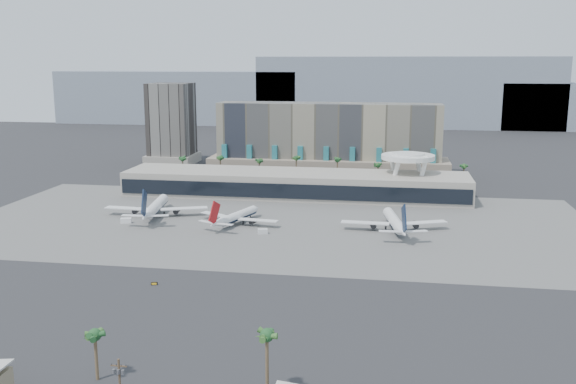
# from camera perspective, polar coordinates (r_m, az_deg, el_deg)

# --- Properties ---
(ground) EXTENTS (900.00, 900.00, 0.00)m
(ground) POSITION_cam_1_polar(r_m,az_deg,el_deg) (215.50, -3.78, -6.32)
(ground) COLOR #232326
(ground) RESTS_ON ground
(apron_pad) EXTENTS (260.00, 130.00, 0.06)m
(apron_pad) POSITION_cam_1_polar(r_m,az_deg,el_deg) (267.25, -1.14, -2.74)
(apron_pad) COLOR #5B5B59
(apron_pad) RESTS_ON ground
(mountain_ridge) EXTENTS (680.00, 60.00, 70.00)m
(mountain_ridge) POSITION_cam_1_polar(r_m,az_deg,el_deg) (670.91, 7.68, 8.40)
(mountain_ridge) COLOR gray
(mountain_ridge) RESTS_ON ground
(hotel) EXTENTS (140.00, 30.00, 42.00)m
(hotel) POSITION_cam_1_polar(r_m,az_deg,el_deg) (379.11, 3.59, 4.09)
(hotel) COLOR gray
(hotel) RESTS_ON ground
(office_tower) EXTENTS (30.00, 30.00, 52.00)m
(office_tower) POSITION_cam_1_polar(r_m,az_deg,el_deg) (426.25, -10.30, 5.59)
(office_tower) COLOR black
(office_tower) RESTS_ON ground
(terminal) EXTENTS (170.00, 32.50, 14.50)m
(terminal) POSITION_cam_1_polar(r_m,az_deg,el_deg) (318.66, 0.63, 0.80)
(terminal) COLOR #B3AE9E
(terminal) RESTS_ON ground
(saucer_structure) EXTENTS (26.00, 26.00, 21.89)m
(saucer_structure) POSITION_cam_1_polar(r_m,az_deg,el_deg) (319.37, 10.61, 2.80)
(saucer_structure) COLOR white
(saucer_structure) RESTS_ON ground
(palm_row) EXTENTS (157.80, 2.80, 13.10)m
(palm_row) POSITION_cam_1_polar(r_m,az_deg,el_deg) (351.40, 2.62, 2.47)
(palm_row) COLOR brown
(palm_row) RESTS_ON ground
(utility_pole) EXTENTS (3.20, 0.85, 12.00)m
(utility_pole) POSITION_cam_1_polar(r_m,az_deg,el_deg) (128.84, -14.74, -16.12)
(utility_pole) COLOR #4C3826
(utility_pole) RESTS_ON ground
(airliner_left) EXTENTS (44.70, 46.32, 16.05)m
(airliner_left) POSITION_cam_1_polar(r_m,az_deg,el_deg) (283.05, -11.71, -1.33)
(airliner_left) COLOR white
(airliner_left) RESTS_ON ground
(airliner_centre) EXTENTS (35.21, 36.42, 13.03)m
(airliner_centre) POSITION_cam_1_polar(r_m,az_deg,el_deg) (264.95, -4.62, -2.18)
(airliner_centre) COLOR white
(airliner_centre) RESTS_ON ground
(airliner_right) EXTENTS (42.02, 43.60, 15.15)m
(airliner_right) POSITION_cam_1_polar(r_m,az_deg,el_deg) (257.14, 9.47, -2.60)
(airliner_right) COLOR white
(airliner_right) RESTS_ON ground
(service_vehicle_a) EXTENTS (4.78, 3.22, 2.14)m
(service_vehicle_a) POSITION_cam_1_polar(r_m,az_deg,el_deg) (274.73, -14.21, -2.48)
(service_vehicle_a) COLOR white
(service_vehicle_a) RESTS_ON ground
(service_vehicle_b) EXTENTS (4.23, 3.13, 1.94)m
(service_vehicle_b) POSITION_cam_1_polar(r_m,az_deg,el_deg) (250.38, -2.27, -3.51)
(service_vehicle_b) COLOR silver
(service_vehicle_b) RESTS_ON ground
(taxiway_sign) EXTENTS (2.00, 0.81, 0.91)m
(taxiway_sign) POSITION_cam_1_polar(r_m,az_deg,el_deg) (198.85, -11.80, -7.97)
(taxiway_sign) COLOR black
(taxiway_sign) RESTS_ON ground
(near_palm_a) EXTENTS (6.00, 6.00, 11.53)m
(near_palm_a) POSITION_cam_1_polar(r_m,az_deg,el_deg) (143.40, -16.77, -12.58)
(near_palm_a) COLOR brown
(near_palm_a) RESTS_ON ground
(near_palm_b) EXTENTS (6.00, 6.00, 14.14)m
(near_palm_b) POSITION_cam_1_polar(r_m,az_deg,el_deg) (131.16, -1.89, -13.20)
(near_palm_b) COLOR brown
(near_palm_b) RESTS_ON ground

